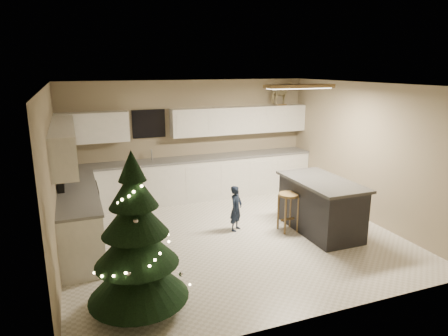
{
  "coord_description": "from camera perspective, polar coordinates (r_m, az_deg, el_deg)",
  "views": [
    {
      "loc": [
        -2.43,
        -5.98,
        2.88
      ],
      "look_at": [
        0.0,
        0.35,
        1.15
      ],
      "focal_mm": 32.0,
      "sensor_mm": 36.0,
      "label": 1
    }
  ],
  "objects": [
    {
      "name": "bar_stool",
      "position": [
        7.21,
        9.2,
        -4.94
      ],
      "size": [
        0.36,
        0.36,
        0.7
      ],
      "rotation": [
        0.0,
        0.0,
        0.16
      ],
      "color": "brown",
      "rests_on": "ground_plane"
    },
    {
      "name": "rocking_horse",
      "position": [
        9.53,
        8.25,
        10.53
      ],
      "size": [
        0.67,
        0.5,
        0.53
      ],
      "rotation": [
        0.0,
        0.0,
        1.98
      ],
      "color": "brown",
      "rests_on": "cabinetry"
    },
    {
      "name": "island",
      "position": [
        7.33,
        13.61,
        -5.23
      ],
      "size": [
        0.9,
        1.7,
        0.95
      ],
      "color": "black",
      "rests_on": "ground_plane"
    },
    {
      "name": "cabinetry",
      "position": [
        8.06,
        -9.39,
        -1.14
      ],
      "size": [
        5.5,
        3.2,
        2.0
      ],
      "color": "white",
      "rests_on": "ground_plane"
    },
    {
      "name": "toddler",
      "position": [
        7.18,
        1.73,
        -5.78
      ],
      "size": [
        0.36,
        0.35,
        0.83
      ],
      "primitive_type": "imported",
      "rotation": [
        0.0,
        0.0,
        0.7
      ],
      "color": "black",
      "rests_on": "ground_plane"
    },
    {
      "name": "room_shell",
      "position": [
        6.57,
        1.28,
        4.39
      ],
      "size": [
        5.52,
        5.02,
        2.61
      ],
      "color": "gray",
      "rests_on": "ground_plane"
    },
    {
      "name": "ground_plane",
      "position": [
        7.07,
        1.03,
        -9.73
      ],
      "size": [
        5.5,
        5.5,
        0.0
      ],
      "primitive_type": "plane",
      "color": "silver"
    },
    {
      "name": "christmas_tree",
      "position": [
        4.88,
        -12.4,
        -11.06
      ],
      "size": [
        1.24,
        1.2,
        1.99
      ],
      "rotation": [
        0.0,
        0.0,
        -0.04
      ],
      "color": "#3F2816",
      "rests_on": "ground_plane"
    }
  ]
}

